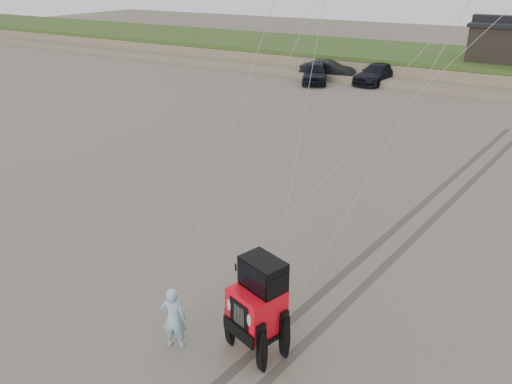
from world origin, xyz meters
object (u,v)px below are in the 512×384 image
truck_c (377,74)px  jeep (257,317)px  truck_a (315,73)px  truck_b (327,70)px  man (174,318)px

truck_c → jeep: (7.33, -31.27, 0.24)m
truck_a → truck_b: size_ratio=1.05×
truck_a → truck_c: (4.34, 2.28, -0.05)m
man → truck_b: bearing=-95.9°
truck_b → jeep: jeep is taller
truck_c → jeep: 32.12m
truck_a → truck_b: 2.00m
jeep → truck_c: bearing=122.0°
truck_a → jeep: 31.25m
truck_a → truck_c: 4.90m
truck_b → man: 33.27m
truck_a → jeep: bearing=-90.5°
truck_b → man: man is taller
truck_b → jeep: bearing=-168.2°
truck_b → truck_c: (4.10, 0.30, 0.01)m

